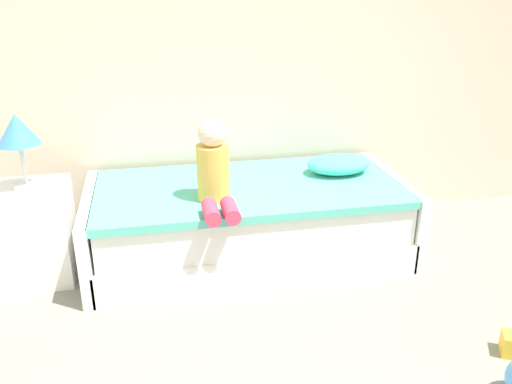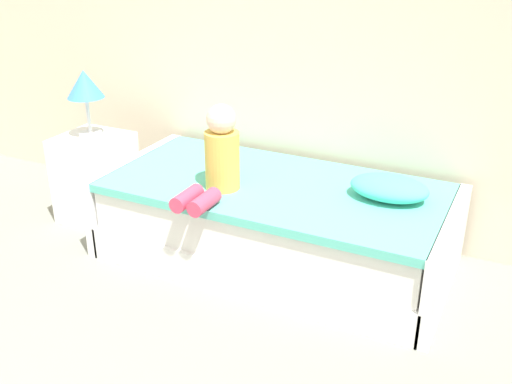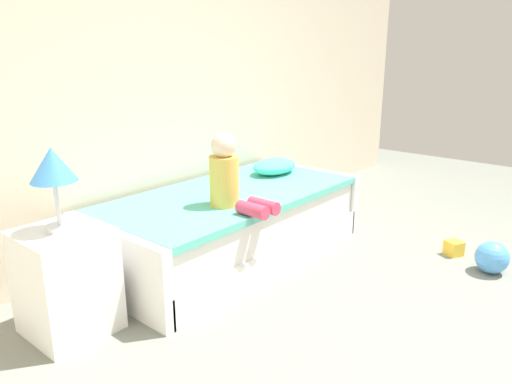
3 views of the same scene
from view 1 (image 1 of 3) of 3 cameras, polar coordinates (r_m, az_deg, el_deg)
The scene contains 6 objects.
wall_rear at distance 3.82m, azimuth -3.78°, elevation 17.38°, with size 7.20×0.10×2.90m, color beige.
bed at distance 3.57m, azimuth -0.81°, elevation -3.05°, with size 2.11×1.00×0.50m.
nightstand at distance 3.55m, azimuth -22.73°, elevation -4.09°, with size 0.44×0.44×0.60m, color white.
table_lamp at distance 3.33m, azimuth -24.33°, elevation 5.80°, with size 0.24×0.24×0.45m.
child_figure at distance 3.15m, azimuth -4.54°, elevation 2.41°, with size 0.20×0.51×0.50m.
pillow at distance 3.70m, azimuth 8.87°, elevation 2.98°, with size 0.44×0.30×0.13m, color #4CCCBC.
Camera 1 is at (-0.53, -1.17, 1.76)m, focal length 37.06 mm.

